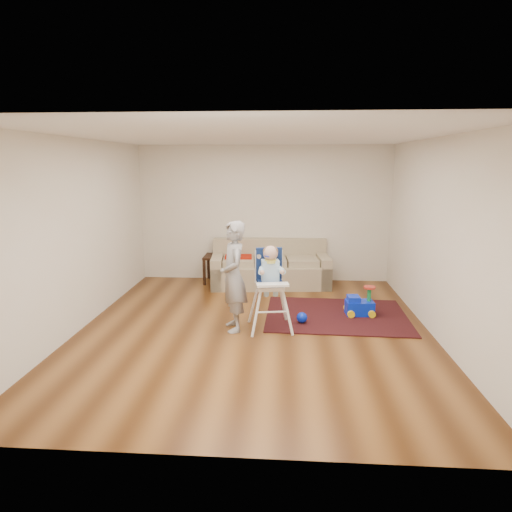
# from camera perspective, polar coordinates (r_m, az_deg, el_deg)

# --- Properties ---
(ground) EXTENTS (5.50, 5.50, 0.00)m
(ground) POSITION_cam_1_polar(r_m,az_deg,el_deg) (6.26, -0.25, -9.76)
(ground) COLOR #47260E
(ground) RESTS_ON ground
(room_envelope) EXTENTS (5.04, 5.52, 2.72)m
(room_envelope) POSITION_cam_1_polar(r_m,az_deg,el_deg) (6.34, 0.08, 7.99)
(room_envelope) COLOR silver
(room_envelope) RESTS_ON ground
(sofa) EXTENTS (2.34, 1.12, 0.87)m
(sofa) POSITION_cam_1_polar(r_m,az_deg,el_deg) (8.32, 1.91, -1.01)
(sofa) COLOR tan
(sofa) RESTS_ON ground
(side_table) EXTENTS (0.54, 0.54, 0.54)m
(side_table) POSITION_cam_1_polar(r_m,az_deg,el_deg) (8.63, -5.04, -1.69)
(side_table) COLOR black
(side_table) RESTS_ON ground
(area_rug) EXTENTS (2.23, 1.70, 0.02)m
(area_rug) POSITION_cam_1_polar(r_m,az_deg,el_deg) (6.91, 10.64, -7.74)
(area_rug) COLOR black
(area_rug) RESTS_ON ground
(ride_on_toy) EXTENTS (0.44, 0.33, 0.46)m
(ride_on_toy) POSITION_cam_1_polar(r_m,az_deg,el_deg) (6.92, 13.67, -5.77)
(ride_on_toy) COLOR #0928E1
(ride_on_toy) RESTS_ON area_rug
(toy_ball) EXTENTS (0.16, 0.16, 0.16)m
(toy_ball) POSITION_cam_1_polar(r_m,az_deg,el_deg) (6.47, 6.14, -8.16)
(toy_ball) COLOR #0928E1
(toy_ball) RESTS_ON area_rug
(high_chair) EXTENTS (0.65, 0.65, 1.23)m
(high_chair) POSITION_cam_1_polar(r_m,az_deg,el_deg) (6.11, 1.91, -4.44)
(high_chair) COLOR white
(high_chair) RESTS_ON ground
(adult) EXTENTS (0.53, 0.66, 1.57)m
(adult) POSITION_cam_1_polar(r_m,az_deg,el_deg) (6.03, -3.02, -2.76)
(adult) COLOR gray
(adult) RESTS_ON ground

